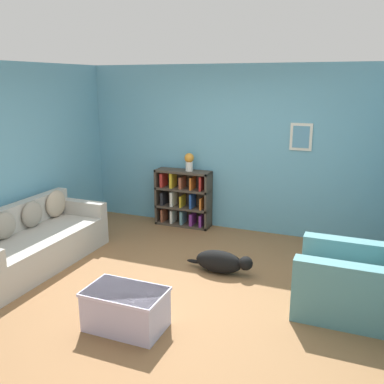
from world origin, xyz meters
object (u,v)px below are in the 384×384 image
Objects in this scene: bookshelf at (183,198)px; dog at (221,262)px; vase at (189,161)px; couch at (31,243)px; recliner_chair at (358,281)px; coffee_table at (126,308)px.

dog is at bearing -52.34° from bookshelf.
bookshelf is 0.65m from vase.
couch is 2.37× the size of dog.
vase reaches higher than couch.
coffee_table is (-2.06, -1.16, -0.14)m from recliner_chair.
recliner_chair reaches higher than couch.
couch is 2.24× the size of bookshelf.
coffee_table is 3.22m from vase.
coffee_table is 2.67× the size of vase.
bookshelf is 1.20× the size of coffee_table.
bookshelf is (1.21, 2.21, 0.16)m from couch.
coffee_table is at bearing -23.84° from couch.
bookshelf reaches higher than coffee_table.
couch reaches higher than dog.
dog is 3.04× the size of vase.
couch is at bearing -175.45° from recliner_chair.
bookshelf reaches higher than couch.
coffee_table is (1.92, -0.85, -0.09)m from couch.
recliner_chair is (2.77, -1.89, -0.10)m from bookshelf.
recliner_chair is 3.68× the size of vase.
bookshelf is at bearing 61.29° from couch.
recliner_chair is at bearing -13.02° from dog.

